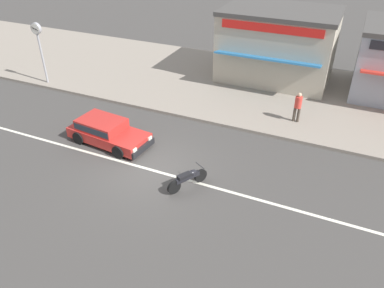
# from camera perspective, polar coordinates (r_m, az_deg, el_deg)

# --- Properties ---
(ground_plane) EXTENTS (160.00, 160.00, 0.00)m
(ground_plane) POSITION_cam_1_polar(r_m,az_deg,el_deg) (15.71, -6.53, -3.86)
(ground_plane) COLOR #423F3D
(lane_centre_stripe) EXTENTS (50.40, 0.14, 0.01)m
(lane_centre_stripe) POSITION_cam_1_polar(r_m,az_deg,el_deg) (15.70, -6.53, -3.85)
(lane_centre_stripe) COLOR silver
(lane_centre_stripe) RESTS_ON ground
(kerb_strip) EXTENTS (68.00, 10.00, 0.15)m
(kerb_strip) POSITION_cam_1_polar(r_m,az_deg,el_deg) (23.30, 5.33, 9.19)
(kerb_strip) COLOR gray
(kerb_strip) RESTS_ON ground
(hatchback_red_1) EXTENTS (3.98, 2.01, 1.10)m
(hatchback_red_1) POSITION_cam_1_polar(r_m,az_deg,el_deg) (17.53, -12.91, 1.98)
(hatchback_red_1) COLOR red
(hatchback_red_1) RESTS_ON ground
(motorcycle_2) EXTENTS (1.05, 1.61, 0.80)m
(motorcycle_2) POSITION_cam_1_polar(r_m,az_deg,el_deg) (14.44, -0.62, -5.24)
(motorcycle_2) COLOR black
(motorcycle_2) RESTS_ON ground
(street_clock) EXTENTS (0.64, 0.22, 3.59)m
(street_clock) POSITION_cam_1_polar(r_m,az_deg,el_deg) (23.95, -22.37, 14.59)
(street_clock) COLOR #9E9EA3
(street_clock) RESTS_ON kerb_strip
(pedestrian_mid_kerb) EXTENTS (0.34, 0.34, 1.55)m
(pedestrian_mid_kerb) POSITION_cam_1_polar(r_m,az_deg,el_deg) (19.07, 15.84, 5.72)
(pedestrian_mid_kerb) COLOR #4C4238
(pedestrian_mid_kerb) RESTS_ON kerb_strip
(shopfront_mid_block) EXTENTS (6.62, 5.52, 4.14)m
(shopfront_mid_block) POSITION_cam_1_polar(r_m,az_deg,el_deg) (23.84, 12.93, 14.61)
(shopfront_mid_block) COLOR #B2A893
(shopfront_mid_block) RESTS_ON kerb_strip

